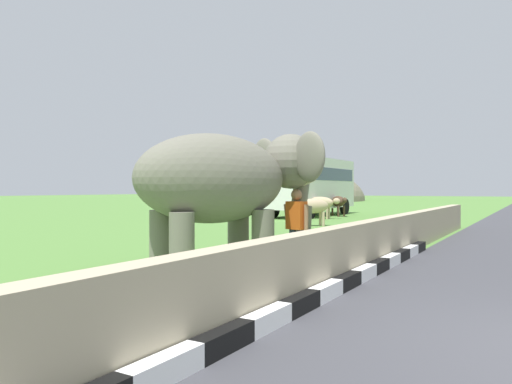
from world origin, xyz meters
name	(u,v)px	position (x,y,z in m)	size (l,w,h in m)	color
striped_curb	(285,312)	(-0.35, 3.36, 0.12)	(16.20, 0.20, 0.24)	white
barrier_parapet	(332,257)	(2.00, 3.66, 0.50)	(28.00, 0.36, 1.00)	tan
elephant	(229,181)	(2.03, 5.79, 1.82)	(4.01, 3.29, 2.82)	slate
person_handler	(296,224)	(3.30, 4.97, 0.93)	(0.33, 0.65, 1.66)	navy
bus_white	(311,182)	(21.35, 12.72, 2.08)	(8.46, 2.61, 3.50)	silver
cow_near	(338,202)	(21.76, 11.11, 0.87)	(1.64, 1.63, 1.23)	#473323
cow_mid	(312,207)	(13.89, 9.36, 0.87)	(1.64, 1.62, 1.23)	tan
cow_far	(321,203)	(18.98, 11.07, 0.87)	(0.75, 1.91, 1.23)	tan
hill_east	(286,201)	(55.00, 31.69, 0.00)	(26.75, 21.40, 10.37)	#706A55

